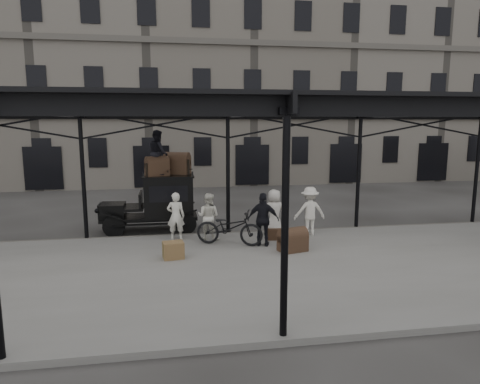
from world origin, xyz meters
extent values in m
plane|color=#383533|center=(0.00, 0.00, 0.00)|extent=(120.00, 120.00, 0.00)
cube|color=slate|center=(0.00, -2.00, 0.07)|extent=(28.00, 8.00, 0.15)
cylinder|color=black|center=(10.00, 2.00, 2.15)|extent=(0.14, 0.14, 4.30)
cylinder|color=black|center=(0.00, 2.00, 2.15)|extent=(0.14, 0.14, 4.30)
cylinder|color=black|center=(0.00, -5.80, 2.15)|extent=(0.14, 0.14, 4.30)
cube|color=black|center=(0.00, 2.00, 4.48)|extent=(22.00, 0.10, 0.45)
cube|color=black|center=(0.00, -5.80, 4.48)|extent=(22.00, 0.10, 0.45)
cube|color=black|center=(0.00, -1.70, 4.65)|extent=(22.50, 9.00, 0.08)
cube|color=silver|center=(0.00, -1.70, 4.72)|extent=(18.00, 7.00, 0.04)
cube|color=slate|center=(0.00, 18.00, 7.00)|extent=(64.00, 8.00, 14.00)
cylinder|color=black|center=(-4.14, 2.48, 0.40)|extent=(0.80, 0.10, 0.80)
cylinder|color=black|center=(-4.14, 3.92, 0.40)|extent=(0.80, 0.10, 0.80)
cylinder|color=black|center=(-1.54, 2.48, 0.40)|extent=(0.80, 0.10, 0.80)
cylinder|color=black|center=(-1.54, 3.92, 0.40)|extent=(0.80, 0.10, 0.80)
cube|color=black|center=(-2.89, 3.20, 0.55)|extent=(3.60, 1.25, 0.12)
cube|color=black|center=(-4.24, 3.20, 0.85)|extent=(0.90, 1.00, 0.55)
cube|color=black|center=(-4.71, 3.20, 0.85)|extent=(0.06, 0.70, 0.55)
cube|color=black|center=(-3.44, 3.20, 0.95)|extent=(0.70, 1.30, 0.10)
cube|color=black|center=(-2.14, 3.20, 1.35)|extent=(1.80, 1.45, 1.55)
cube|color=black|center=(-2.14, 2.47, 1.55)|extent=(1.40, 0.02, 0.60)
cube|color=black|center=(-2.14, 3.20, 2.15)|extent=(1.90, 1.55, 0.06)
imported|color=silver|center=(-1.90, 1.28, 0.98)|extent=(0.64, 0.45, 1.65)
imported|color=silver|center=(-0.80, 1.13, 0.96)|extent=(0.98, 0.91, 1.62)
imported|color=beige|center=(1.54, 1.22, 0.99)|extent=(0.90, 0.67, 1.67)
imported|color=black|center=(0.90, 0.07, 1.03)|extent=(1.11, 0.73, 1.75)
imported|color=silver|center=(2.83, 1.16, 1.02)|extent=(1.15, 0.69, 1.74)
imported|color=black|center=(-0.18, 0.36, 0.73)|extent=(2.35, 1.52, 1.17)
imported|color=black|center=(-2.49, 3.10, 3.02)|extent=(0.85, 0.97, 1.69)
cube|color=#8D6241|center=(-2.02, -0.78, 0.40)|extent=(0.66, 0.54, 0.50)
cube|color=#493222|center=(1.52, 1.42, 0.38)|extent=(0.28, 0.62, 0.45)
cube|color=#493222|center=(1.43, 0.67, 0.35)|extent=(0.61, 0.21, 0.40)
camera|label=1|loc=(-2.04, -13.17, 4.17)|focal=32.00mm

